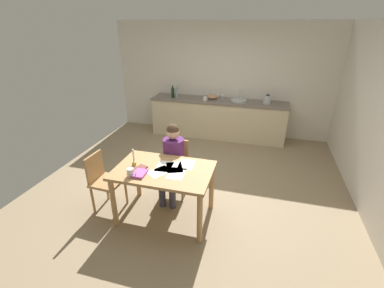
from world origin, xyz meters
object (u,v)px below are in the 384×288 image
at_px(person_seated, 172,157).
at_px(wine_glass_near_sink, 222,94).
at_px(bottle_vinegar, 177,93).
at_px(mixing_bowl, 213,96).
at_px(dining_table, 164,177).
at_px(wine_glass_back_right, 207,93).
at_px(chair_side_empty, 104,179).
at_px(wine_glass_by_kettle, 218,94).
at_px(stovetop_kettle, 267,99).
at_px(bottle_oil, 173,92).
at_px(book_magazine, 138,169).
at_px(sink_unit, 239,100).
at_px(teacup_on_counter, 205,99).
at_px(book_cookery, 140,174).
at_px(chair_at_table, 176,164).
at_px(coffee_mug, 131,172).
at_px(candlestick, 134,161).
at_px(wine_glass_back_left, 214,93).

distance_m(person_seated, wine_glass_near_sink, 2.79).
distance_m(bottle_vinegar, mixing_bowl, 0.85).
relative_size(dining_table, wine_glass_back_right, 8.44).
bearing_deg(chair_side_empty, wine_glass_by_kettle, 72.72).
bearing_deg(dining_table, stovetop_kettle, 67.97).
xyz_separation_m(bottle_oil, stovetop_kettle, (2.18, 0.07, -0.02)).
bearing_deg(book_magazine, chair_side_empty, -167.49).
height_order(chair_side_empty, sink_unit, sink_unit).
distance_m(wine_glass_by_kettle, teacup_on_counter, 0.39).
height_order(book_magazine, stovetop_kettle, stovetop_kettle).
height_order(book_cookery, wine_glass_back_right, wine_glass_back_right).
bearing_deg(bottle_oil, sink_unit, 2.70).
height_order(chair_at_table, wine_glass_by_kettle, wine_glass_by_kettle).
bearing_deg(coffee_mug, wine_glass_back_right, 86.64).
bearing_deg(candlestick, wine_glass_back_left, 82.22).
height_order(candlestick, wine_glass_back_left, wine_glass_back_left).
distance_m(stovetop_kettle, wine_glass_back_right, 1.40).
xyz_separation_m(book_magazine, wine_glass_by_kettle, (0.43, 3.37, 0.23)).
height_order(wine_glass_by_kettle, wine_glass_back_right, same).
bearing_deg(book_magazine, wine_glass_back_left, 102.14).
bearing_deg(chair_at_table, wine_glass_back_right, 91.43).
bearing_deg(person_seated, bottle_oil, 108.90).
height_order(coffee_mug, book_magazine, coffee_mug).
height_order(wine_glass_back_left, teacup_on_counter, wine_glass_back_left).
bearing_deg(sink_unit, wine_glass_back_right, 169.18).
xyz_separation_m(bottle_oil, wine_glass_back_left, (0.95, 0.22, -0.01)).
bearing_deg(wine_glass_back_right, wine_glass_near_sink, 0.00).
xyz_separation_m(chair_at_table, bottle_oil, (-0.86, 2.39, 0.54)).
distance_m(bottle_vinegar, wine_glass_back_right, 0.73).
relative_size(person_seated, stovetop_kettle, 5.43).
distance_m(dining_table, sink_unit, 3.20).
bearing_deg(candlestick, chair_at_table, 61.44).
bearing_deg(teacup_on_counter, book_cookery, -92.29).
bearing_deg(person_seated, chair_side_empty, -146.53).
relative_size(coffee_mug, mixing_bowl, 0.51).
bearing_deg(wine_glass_back_left, book_cookery, -94.37).
distance_m(sink_unit, wine_glass_back_right, 0.78).
bearing_deg(dining_table, coffee_mug, -140.88).
xyz_separation_m(chair_at_table, wine_glass_back_right, (-0.07, 2.61, 0.53)).
height_order(dining_table, sink_unit, sink_unit).
height_order(bottle_oil, mixing_bowl, bottle_oil).
relative_size(sink_unit, stovetop_kettle, 1.64).
bearing_deg(candlestick, sink_unit, 71.27).
relative_size(chair_at_table, person_seated, 0.72).
height_order(sink_unit, stovetop_kettle, sink_unit).
bearing_deg(dining_table, chair_side_empty, -176.65).
xyz_separation_m(dining_table, mixing_bowl, (0.01, 3.19, 0.30)).
bearing_deg(chair_at_table, teacup_on_counter, 91.32).
bearing_deg(coffee_mug, wine_glass_by_kettle, 82.66).
bearing_deg(chair_side_empty, mixing_bowl, 74.12).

